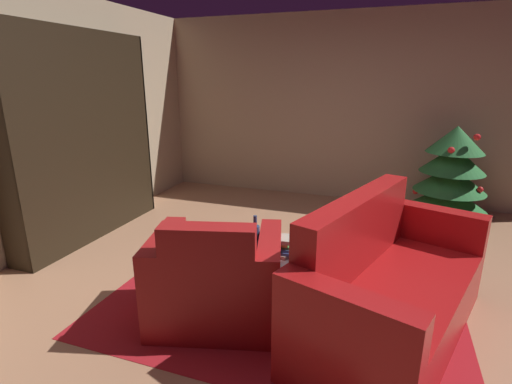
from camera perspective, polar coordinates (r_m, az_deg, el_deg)
ground_plane at (r=3.30m, az=7.66°, el=-15.34°), size 6.98×6.98×0.00m
wall_back at (r=5.73m, az=14.43°, el=11.82°), size 5.76×0.06×2.62m
wall_left at (r=4.37m, az=-31.55°, el=8.57°), size 0.06×5.93×2.62m
area_rug at (r=3.19m, az=3.44°, el=-16.42°), size 2.75×1.84×0.01m
bookshelf_unit at (r=4.67m, az=-23.29°, el=7.22°), size 0.32×1.96×2.22m
armchair_red at (r=2.89m, az=-5.89°, el=-13.13°), size 1.09×0.96×0.85m
couch_red at (r=2.89m, az=19.00°, el=-13.59°), size 1.34×1.95×0.96m
coffee_table at (r=2.99m, az=3.74°, el=-9.61°), size 0.74×0.74×0.46m
book_stack_on_table at (r=2.89m, az=3.35°, el=-7.96°), size 0.23×0.17×0.15m
bottle_on_table at (r=2.87m, az=-0.13°, el=-7.08°), size 0.07×0.07×0.31m
decorated_tree at (r=5.29m, az=26.99°, el=2.37°), size 0.93×0.93×1.19m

